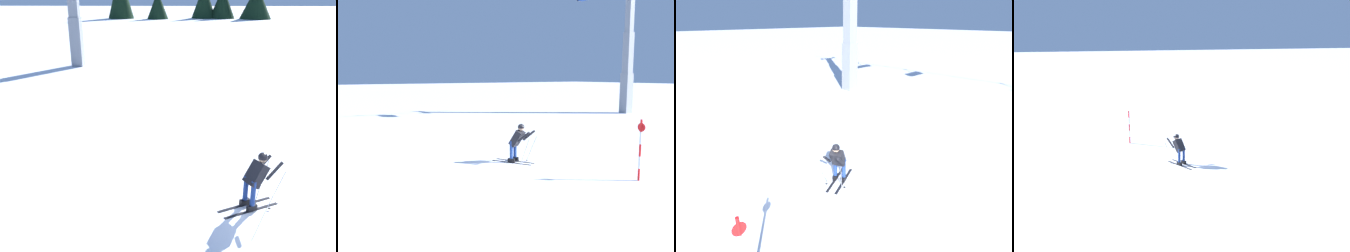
# 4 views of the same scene
# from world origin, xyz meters

# --- Properties ---
(ground_plane) EXTENTS (260.00, 260.00, 0.00)m
(ground_plane) POSITION_xyz_m (0.00, 0.00, 0.00)
(ground_plane) COLOR white
(skier_carving_main) EXTENTS (1.26, 1.75, 1.67)m
(skier_carving_main) POSITION_xyz_m (0.46, 0.84, 0.89)
(skier_carving_main) COLOR black
(skier_carving_main) RESTS_ON ground_plane
(lift_tower_far) EXTENTS (0.81, 2.34, 11.20)m
(lift_tower_far) POSITION_xyz_m (19.37, 10.64, 4.61)
(lift_tower_far) COLOR gray
(lift_tower_far) RESTS_ON ground_plane
(trail_marker_pole) EXTENTS (0.07, 0.28, 1.98)m
(trail_marker_pole) POSITION_xyz_m (2.31, -3.31, 1.07)
(trail_marker_pole) COLOR red
(trail_marker_pole) RESTS_ON ground_plane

